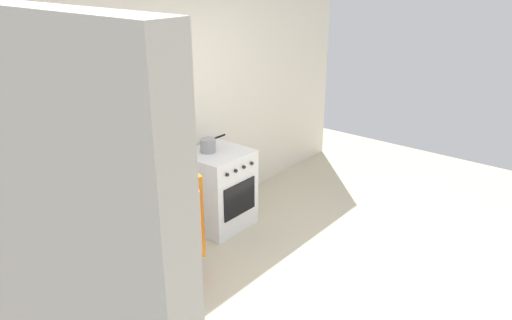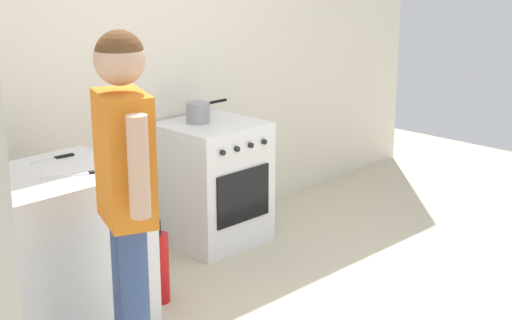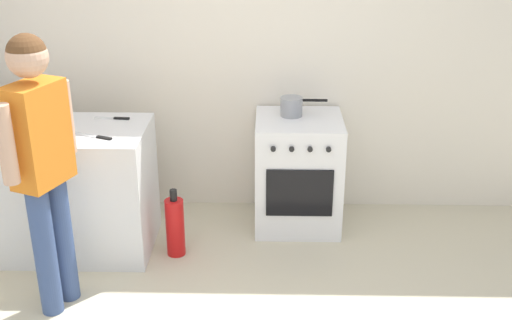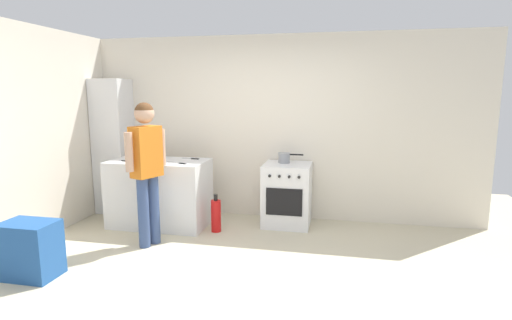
% 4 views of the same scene
% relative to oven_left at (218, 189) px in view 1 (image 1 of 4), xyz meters
% --- Properties ---
extents(ground_plane, '(8.00, 8.00, 0.00)m').
position_rel_oven_left_xyz_m(ground_plane, '(-0.35, -1.58, -0.43)').
color(ground_plane, beige).
extents(back_wall, '(6.00, 0.10, 2.60)m').
position_rel_oven_left_xyz_m(back_wall, '(-0.35, 0.37, 0.87)').
color(back_wall, silver).
rests_on(back_wall, ground).
extents(counter_unit, '(1.30, 0.70, 0.90)m').
position_rel_oven_left_xyz_m(counter_unit, '(-1.70, -0.38, 0.02)').
color(counter_unit, silver).
rests_on(counter_unit, ground).
extents(oven_left, '(0.63, 0.62, 0.85)m').
position_rel_oven_left_xyz_m(oven_left, '(0.00, 0.00, 0.00)').
color(oven_left, white).
rests_on(oven_left, ground).
extents(pot, '(0.34, 0.16, 0.14)m').
position_rel_oven_left_xyz_m(pot, '(-0.05, 0.07, 0.49)').
color(pot, gray).
rests_on(pot, oven_left).
extents(knife_utility, '(0.25, 0.05, 0.01)m').
position_rel_oven_left_xyz_m(knife_utility, '(-1.31, -0.17, 0.48)').
color(knife_utility, silver).
rests_on(knife_utility, counter_unit).
extents(knife_carving, '(0.33, 0.10, 0.01)m').
position_rel_oven_left_xyz_m(knife_carving, '(-2.01, -0.55, 0.48)').
color(knife_carving, silver).
rests_on(knife_carving, counter_unit).
extents(knife_bread, '(0.33, 0.16, 0.01)m').
position_rel_oven_left_xyz_m(knife_bread, '(-1.38, -0.51, 0.48)').
color(knife_bread, silver).
rests_on(knife_bread, counter_unit).
extents(knife_paring, '(0.21, 0.07, 0.01)m').
position_rel_oven_left_xyz_m(knife_paring, '(-1.99, -0.29, 0.48)').
color(knife_paring, silver).
rests_on(knife_paring, counter_unit).
extents(person, '(0.31, 0.54, 1.69)m').
position_rel_oven_left_xyz_m(person, '(-1.51, -1.09, 0.60)').
color(person, '#384C7A').
rests_on(person, ground).
extents(fire_extinguisher, '(0.13, 0.13, 0.50)m').
position_rel_oven_left_xyz_m(fire_extinguisher, '(-0.87, -0.48, -0.21)').
color(fire_extinguisher, red).
rests_on(fire_extinguisher, ground).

